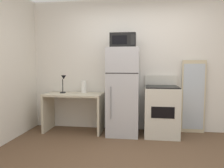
{
  "coord_description": "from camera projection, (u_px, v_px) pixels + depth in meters",
  "views": [
    {
      "loc": [
        0.09,
        -2.7,
        1.31
      ],
      "look_at": [
        -0.44,
        1.1,
        0.97
      ],
      "focal_mm": 34.7,
      "sensor_mm": 36.0,
      "label": 1
    }
  ],
  "objects": [
    {
      "name": "paper_towel_roll",
      "position": [
        84.0,
        87.0,
        4.35
      ],
      "size": [
        0.11,
        0.11,
        0.24
      ],
      "primitive_type": "cylinder",
      "color": "white",
      "rests_on": "desk"
    },
    {
      "name": "refrigerator",
      "position": [
        123.0,
        92.0,
        4.06
      ],
      "size": [
        0.58,
        0.63,
        1.62
      ],
      "color": "#B7B7BC",
      "rests_on": "ground"
    },
    {
      "name": "desk",
      "position": [
        74.0,
        105.0,
        4.25
      ],
      "size": [
        1.12,
        0.55,
        0.75
      ],
      "color": "beige",
      "rests_on": "ground"
    },
    {
      "name": "ground_plane",
      "position": [
        134.0,
        167.0,
        2.79
      ],
      "size": [
        12.0,
        12.0,
        0.0
      ],
      "primitive_type": "plane",
      "color": "brown"
    },
    {
      "name": "microwave",
      "position": [
        123.0,
        41.0,
        3.96
      ],
      "size": [
        0.46,
        0.35,
        0.26
      ],
      "color": "black",
      "rests_on": "refrigerator"
    },
    {
      "name": "oven_range",
      "position": [
        161.0,
        111.0,
        4.0
      ],
      "size": [
        0.61,
        0.61,
        1.1
      ],
      "color": "beige",
      "rests_on": "ground"
    },
    {
      "name": "wall_back_white",
      "position": [
        138.0,
        65.0,
        4.35
      ],
      "size": [
        5.0,
        0.1,
        2.6
      ],
      "primitive_type": "cube",
      "color": "silver",
      "rests_on": "ground"
    },
    {
      "name": "leaning_mirror",
      "position": [
        193.0,
        97.0,
        4.15
      ],
      "size": [
        0.44,
        0.03,
        1.4
      ],
      "color": "#C6B793",
      "rests_on": "ground"
    },
    {
      "name": "desk_lamp",
      "position": [
        63.0,
        81.0,
        4.28
      ],
      "size": [
        0.14,
        0.12,
        0.35
      ],
      "color": "black",
      "rests_on": "desk"
    }
  ]
}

